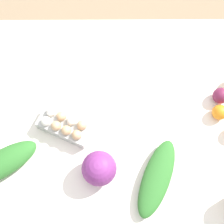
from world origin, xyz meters
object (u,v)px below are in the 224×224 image
cabbage_purple (100,168)px  beet_root (221,96)px  egg_carton (65,125)px  orange_4 (220,112)px  greens_bunch_chard (157,178)px  greens_bunch_kale (2,164)px

cabbage_purple → beet_root: (-0.56, -0.34, -0.04)m
cabbage_purple → beet_root: cabbage_purple is taller
egg_carton → orange_4: 0.71m
greens_bunch_chard → beet_root: (-0.32, -0.38, 0.00)m
egg_carton → beet_root: egg_carton is taller
greens_bunch_chard → greens_bunch_kale: bearing=-5.3°
beet_root → orange_4: (0.01, 0.08, -0.00)m
egg_carton → orange_4: egg_carton is taller
cabbage_purple → egg_carton: 0.26m
greens_bunch_kale → greens_bunch_chard: size_ratio=0.94×
cabbage_purple → greens_bunch_chard: (-0.24, 0.03, -0.04)m
greens_bunch_kale → orange_4: size_ratio=4.68×
beet_root → cabbage_purple: bearing=31.5°
cabbage_purple → orange_4: size_ratio=2.09×
cabbage_purple → egg_carton: (0.16, -0.20, -0.03)m
greens_bunch_kale → orange_4: 0.99m
egg_carton → greens_bunch_chard: bearing=174.5°
cabbage_purple → orange_4: cabbage_purple is taller
greens_bunch_chard → beet_root: bearing=-130.2°
beet_root → egg_carton: bearing=11.3°
cabbage_purple → egg_carton: size_ratio=0.56×
cabbage_purple → greens_bunch_kale: 0.42m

